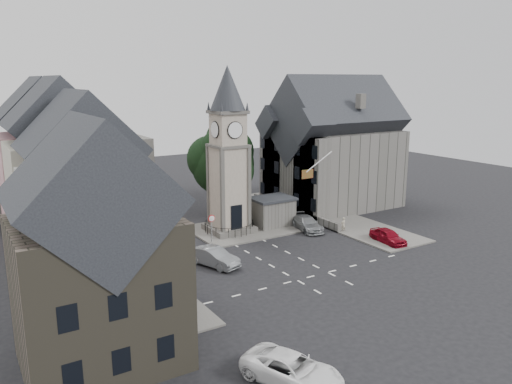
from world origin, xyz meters
TOP-DOWN VIEW (x-y plane):
  - ground at (0.00, 0.00)m, footprint 120.00×120.00m
  - pavement_west at (-12.50, 6.00)m, footprint 6.00×30.00m
  - pavement_east at (12.00, 8.00)m, footprint 6.00×26.00m
  - central_island at (1.50, 8.00)m, footprint 10.00×8.00m
  - road_markings at (0.00, -5.50)m, footprint 20.00×8.00m
  - clock_tower at (0.00, 7.99)m, footprint 4.86×4.86m
  - stone_shelter at (4.80, 7.50)m, footprint 4.30×3.30m
  - town_tree at (2.00, 13.00)m, footprint 7.20×7.20m
  - warning_sign_post at (-3.20, 5.43)m, footprint 0.70×0.19m
  - terrace_pink at (-15.50, 16.00)m, footprint 8.10×7.60m
  - terrace_cream at (-15.50, 8.00)m, footprint 8.10×7.60m
  - terrace_tudor at (-15.50, 0.00)m, footprint 8.10×7.60m
  - building_sw_stone at (-17.00, -9.00)m, footprint 8.60×7.60m
  - backdrop_west at (-12.00, 28.00)m, footprint 20.00×10.00m
  - east_building at (15.59, 11.00)m, footprint 14.40×11.40m
  - east_boundary_wall at (9.20, 10.00)m, footprint 0.40×16.00m
  - flagpole at (8.00, 4.00)m, footprint 3.68×0.10m
  - car_west_blue at (-11.50, -4.17)m, footprint 4.26×2.31m
  - car_west_silver at (-10.63, 5.10)m, footprint 4.72×2.31m
  - car_west_grey at (-11.50, 3.23)m, footprint 4.90×4.69m
  - car_island_silver at (-5.50, 0.50)m, footprint 3.11×4.90m
  - car_island_east at (7.00, 4.50)m, footprint 2.76×5.11m
  - car_east_red at (10.93, -2.81)m, footprint 2.03×4.18m
  - van_sw_white at (-9.50, -16.00)m, footprint 4.34×5.84m
  - pedestrian at (9.68, 2.00)m, footprint 0.60×0.44m

SIDE VIEW (x-z plane):
  - ground at x=0.00m, z-range 0.00..0.00m
  - road_markings at x=0.00m, z-range 0.00..0.01m
  - pavement_west at x=-12.50m, z-range 0.00..0.14m
  - pavement_east at x=12.00m, z-range 0.00..0.14m
  - central_island at x=1.50m, z-range 0.00..0.16m
  - east_boundary_wall at x=9.20m, z-range 0.00..0.90m
  - car_west_grey at x=-11.50m, z-range 0.00..1.29m
  - car_west_blue at x=-11.50m, z-range 0.00..1.38m
  - car_east_red at x=10.93m, z-range 0.00..1.38m
  - car_island_east at x=7.00m, z-range 0.00..1.41m
  - van_sw_white at x=-9.50m, z-range 0.00..1.47m
  - car_west_silver at x=-10.63m, z-range 0.00..1.49m
  - car_island_silver at x=-5.50m, z-range 0.00..1.53m
  - pedestrian at x=9.68m, z-range 0.00..1.53m
  - stone_shelter at x=4.80m, z-range 0.01..3.09m
  - warning_sign_post at x=-3.20m, z-range 0.60..3.45m
  - backdrop_west at x=-12.00m, z-range 0.00..8.00m
  - building_sw_stone at x=-17.00m, z-range 0.15..10.55m
  - terrace_tudor at x=-15.50m, z-range 0.19..12.19m
  - east_building at x=15.59m, z-range -0.04..12.56m
  - terrace_pink at x=-15.50m, z-range 0.18..12.98m
  - terrace_cream at x=-15.50m, z-range 0.18..12.98m
  - town_tree at x=2.00m, z-range 1.57..12.37m
  - flagpole at x=8.00m, z-range 5.63..8.37m
  - clock_tower at x=0.00m, z-range 0.00..16.25m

